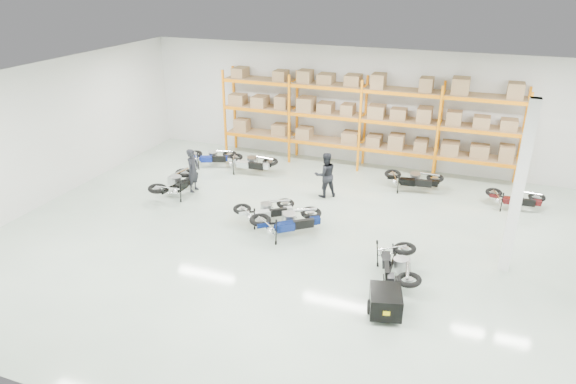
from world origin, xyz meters
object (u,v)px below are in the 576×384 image
at_px(moto_silver_left, 266,206).
at_px(person_back, 325,175).
at_px(moto_black_far_left, 177,179).
at_px(moto_back_c, 414,176).
at_px(trailer, 385,302).
at_px(person_left, 193,170).
at_px(moto_blue_centre, 288,217).
at_px(moto_back_b, 250,159).
at_px(moto_back_a, 212,154).
at_px(moto_touring_right, 398,260).
at_px(moto_back_d, 516,195).

distance_m(moto_silver_left, person_back, 2.74).
bearing_deg(moto_black_far_left, moto_back_c, -153.58).
height_order(trailer, person_left, person_left).
xyz_separation_m(moto_blue_centre, moto_back_b, (-3.10, 4.13, -0.04)).
bearing_deg(moto_black_far_left, moto_blue_centre, 166.58).
height_order(moto_blue_centre, person_back, person_back).
height_order(trailer, moto_back_a, moto_back_a).
relative_size(moto_silver_left, moto_touring_right, 0.94).
relative_size(moto_back_a, moto_back_c, 0.94).
bearing_deg(trailer, person_back, 104.92).
bearing_deg(moto_silver_left, moto_blue_centre, -157.17).
distance_m(moto_blue_centre, person_left, 4.60).
xyz_separation_m(moto_silver_left, trailer, (4.32, -3.36, -0.15)).
distance_m(moto_touring_right, trailer, 1.61).
bearing_deg(moto_back_b, trailer, -137.63).
bearing_deg(moto_back_a, moto_silver_left, -153.18).
relative_size(moto_silver_left, moto_back_b, 0.94).
distance_m(moto_black_far_left, person_back, 5.08).
relative_size(moto_black_far_left, moto_back_c, 1.06).
distance_m(moto_back_b, person_back, 3.49).
bearing_deg(moto_back_c, moto_back_b, 89.00).
xyz_separation_m(moto_black_far_left, person_left, (0.39, 0.45, 0.20)).
bearing_deg(trailer, moto_back_c, 79.67).
relative_size(moto_silver_left, moto_back_a, 1.01).
height_order(moto_silver_left, moto_back_a, moto_silver_left).
xyz_separation_m(trailer, moto_back_a, (-8.18, 7.07, 0.14)).
xyz_separation_m(moto_silver_left, person_left, (-3.26, 1.29, 0.26)).
distance_m(moto_back_c, person_back, 3.18).
relative_size(moto_black_far_left, moto_back_a, 1.13).
xyz_separation_m(moto_blue_centre, moto_back_d, (6.25, 4.24, -0.09)).
xyz_separation_m(moto_back_a, moto_back_c, (7.76, 0.34, 0.03)).
xyz_separation_m(moto_back_b, moto_back_d, (9.35, 0.11, -0.06)).
xyz_separation_m(trailer, moto_back_d, (2.88, 7.05, 0.12)).
height_order(moto_back_b, moto_back_d, moto_back_b).
bearing_deg(moto_back_d, person_back, 98.18).
distance_m(moto_back_d, person_left, 10.74).
height_order(moto_blue_centre, moto_back_a, moto_blue_centre).
bearing_deg(moto_back_a, moto_black_far_left, 164.81).
bearing_deg(moto_back_b, moto_silver_left, -149.65).
bearing_deg(person_left, moto_silver_left, -111.51).
relative_size(moto_touring_right, trailer, 1.16).
distance_m(moto_touring_right, moto_back_d, 6.17).
xyz_separation_m(moto_silver_left, moto_back_b, (-2.15, 3.59, 0.03)).
distance_m(moto_back_c, person_left, 7.67).
distance_m(moto_blue_centre, moto_black_far_left, 4.81).
relative_size(trailer, moto_back_d, 0.97).
distance_m(moto_silver_left, moto_black_far_left, 3.75).
bearing_deg(moto_black_far_left, trailer, 155.56).
distance_m(moto_blue_centre, moto_back_c, 5.46).
relative_size(moto_blue_centre, moto_back_a, 1.15).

